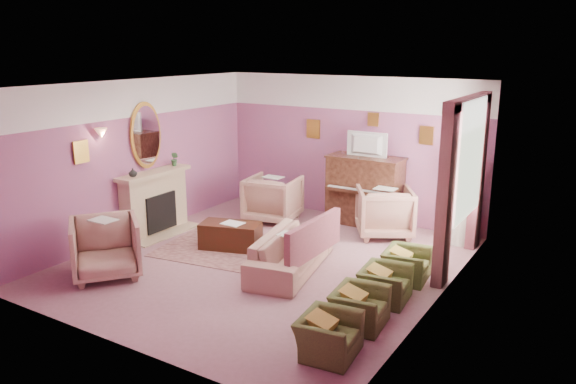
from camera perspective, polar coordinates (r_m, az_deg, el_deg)
The scene contains 48 objects.
floor at distance 9.05m, azimuth -2.31°, elevation -7.15°, with size 5.50×6.00×0.01m, color #9B6874.
ceiling at distance 8.42m, azimuth -2.51°, elevation 10.84°, with size 5.50×6.00×0.01m, color silver.
wall_back at distance 11.18m, azimuth 6.25°, elevation 4.48°, with size 5.50×0.02×2.80m, color #805183.
wall_front at distance 6.46m, azimuth -17.51°, elevation -3.71°, with size 5.50×0.02×2.80m, color #805183.
wall_left at distance 10.39m, azimuth -15.10°, elevation 3.28°, with size 0.02×6.00×2.80m, color #805183.
wall_right at distance 7.48m, azimuth 15.33°, elevation -1.05°, with size 0.02×6.00×2.80m, color #805183.
picture_rail_band at distance 11.04m, azimuth 6.39°, elevation 9.98°, with size 5.50×0.01×0.65m, color white.
stripe_panel at distance 8.79m, azimuth 17.55°, elevation -1.11°, with size 0.01×3.00×2.15m, color beige.
fireplace_surround at distance 10.60m, azimuth -13.42°, elevation -1.12°, with size 0.30×1.40×1.10m, color tan.
fireplace_inset at distance 10.57m, azimuth -12.99°, elevation -1.98°, with size 0.18×0.72×0.68m, color black.
fire_ember at distance 10.60m, azimuth -12.78°, elevation -2.95°, with size 0.06×0.54×0.10m, color #FF5801.
mantel_shelf at distance 10.44m, azimuth -13.49°, elevation 1.87°, with size 0.40×1.55×0.07m, color tan.
hearth at distance 10.62m, azimuth -12.48°, elevation -4.07°, with size 0.55×1.50×0.02m, color tan.
mirror_frame at distance 10.42m, azimuth -14.26°, elevation 5.60°, with size 0.04×0.72×1.20m, color gold.
mirror_glass at distance 10.40m, azimuth -14.16°, elevation 5.59°, with size 0.01×0.60×1.06m, color white.
sconce_shade at distance 9.64m, azimuth -18.46°, elevation 5.68°, with size 0.20×0.20×0.16m, color #FFA977.
piano at distance 10.86m, azimuth 7.79°, elevation 0.07°, with size 1.40×0.60×1.30m, color #412216.
piano_keyshelf at distance 10.53m, azimuth 7.03°, elevation 0.03°, with size 1.30×0.12×0.06m, color #412216.
piano_keys at distance 10.52m, azimuth 7.03°, elevation 0.24°, with size 1.20×0.08×0.02m, color silver.
piano_top at distance 10.71m, azimuth 7.91°, elevation 3.49°, with size 1.45×0.65×0.04m, color #412216.
television at distance 10.61m, azimuth 7.86°, elevation 4.98°, with size 0.80×0.12×0.48m, color black.
print_back_left at distance 11.46m, azimuth 2.58°, elevation 6.42°, with size 0.30×0.03×0.38m, color gold.
print_back_right at distance 10.52m, azimuth 13.88°, elevation 5.60°, with size 0.26×0.03×0.34m, color gold.
print_back_mid at distance 10.86m, azimuth 8.65°, elevation 7.30°, with size 0.22×0.03×0.26m, color gold.
print_left_wall at distance 9.53m, azimuth -20.28°, elevation 3.85°, with size 0.03×0.28×0.36m, color gold.
window_blind at distance 8.89m, azimuth 18.04°, elevation 3.18°, with size 0.03×1.40×1.80m, color beige.
curtain_left at distance 8.13m, azimuth 15.69°, elevation -0.57°, with size 0.16×0.34×2.60m, color brown.
curtain_right at distance 9.87m, azimuth 18.72°, elevation 1.83°, with size 0.16×0.34×2.60m, color brown.
pelmet at distance 8.79m, azimuth 17.98°, elevation 8.74°, with size 0.16×2.20×0.16m, color brown.
mantel_plant at distance 10.79m, azimuth -11.45°, elevation 3.31°, with size 0.16×0.16×0.28m, color #2D592D.
mantel_vase at distance 10.08m, azimuth -15.48°, elevation 1.92°, with size 0.16×0.16×0.16m, color white.
area_rug at distance 9.63m, azimuth -5.21°, elevation -5.78°, with size 2.50×1.80×0.01m, color #915E5B.
coffee_table at distance 9.62m, azimuth -5.85°, elevation -4.44°, with size 1.00×0.50×0.45m, color #381A0C.
table_paper at distance 9.52m, azimuth -5.65°, elevation -3.19°, with size 0.35×0.28×0.01m, color white.
sofa at distance 8.60m, azimuth 0.30°, elevation -5.43°, with size 0.67×2.00×0.81m, color tan.
sofa_throw at distance 8.35m, azimuth 2.65°, elevation -4.66°, with size 0.10×1.52×0.56m, color brown.
floral_armchair_left at distance 11.00m, azimuth -1.53°, elevation -0.44°, with size 0.95×0.95×0.99m, color tan.
floral_armchair_right at distance 10.27m, azimuth 9.79°, elevation -1.75°, with size 0.95×0.95×0.99m, color tan.
floral_armchair_front at distance 8.78m, azimuth -18.08°, elevation -5.12°, with size 0.95×0.95×0.99m, color tan.
olive_chair_a at distance 6.43m, azimuth 4.16°, elevation -13.74°, with size 0.50×0.71×0.61m, color #4F5929.
olive_chair_b at distance 7.09m, azimuth 7.29°, elevation -10.98°, with size 0.50×0.71×0.61m, color #4F5929.
olive_chair_c at distance 7.78m, azimuth 9.84°, elevation -8.67°, with size 0.50×0.71×0.61m, color #4F5929.
olive_chair_d at distance 8.49m, azimuth 11.94°, elevation -6.74°, with size 0.50×0.71×0.61m, color #4F5929.
side_table at distance 10.27m, azimuth 17.08°, elevation -3.04°, with size 0.52×0.52×0.70m, color silver.
side_plant_big at distance 10.13m, azimuth 17.30°, elevation -0.24°, with size 0.30×0.30×0.34m, color #2D592D.
side_plant_small at distance 10.02m, azimuth 17.80°, elevation -0.62°, with size 0.16×0.16×0.28m, color #2D592D.
palm_pot at distance 10.36m, azimuth 16.64°, elevation -3.90°, with size 0.34×0.34×0.34m, color #995D3D.
palm_plant at distance 10.13m, azimuth 17.01°, elevation 0.88°, with size 0.76×0.76×1.44m, color #2D592D.
Camera 1 is at (4.72, -6.95, 3.36)m, focal length 35.00 mm.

